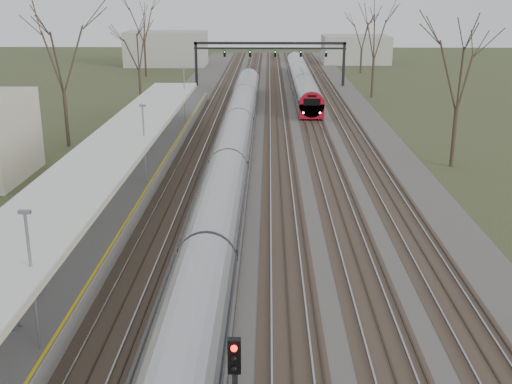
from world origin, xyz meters
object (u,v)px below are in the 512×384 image
at_px(train_far, 301,79).
at_px(signal_post, 235,383).
at_px(train_near, 234,146).
at_px(passenger, 15,307).

relative_size(train_far, signal_post, 11.03).
xyz_separation_m(train_near, passenger, (-6.50, -26.90, 0.42)).
bearing_deg(passenger, train_near, 4.73).
relative_size(train_far, passenger, 25.16).
xyz_separation_m(train_near, train_far, (7.00, 39.43, 0.00)).
bearing_deg(train_near, signal_post, -86.93).
xyz_separation_m(train_near, signal_post, (1.75, -32.67, 1.25)).
bearing_deg(train_far, passenger, -101.51).
bearing_deg(train_far, signal_post, -94.16).
distance_m(train_near, signal_post, 32.74).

